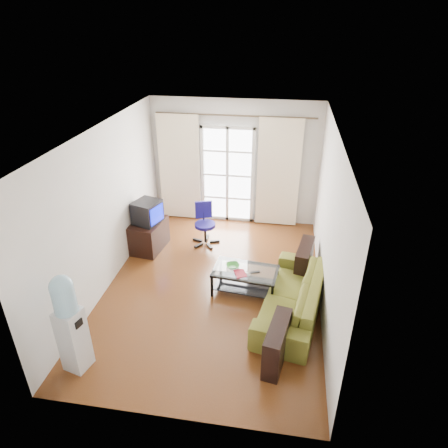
# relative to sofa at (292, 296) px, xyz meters

# --- Properties ---
(floor) EXTENTS (5.20, 5.20, 0.00)m
(floor) POSITION_rel_sofa_xyz_m (-1.34, 0.46, -0.31)
(floor) COLOR brown
(floor) RESTS_ON ground
(ceiling) EXTENTS (5.20, 5.20, 0.00)m
(ceiling) POSITION_rel_sofa_xyz_m (-1.34, 0.46, 2.39)
(ceiling) COLOR white
(ceiling) RESTS_ON wall_back
(wall_back) EXTENTS (3.60, 0.02, 2.70)m
(wall_back) POSITION_rel_sofa_xyz_m (-1.34, 3.06, 1.04)
(wall_back) COLOR silver
(wall_back) RESTS_ON floor
(wall_front) EXTENTS (3.60, 0.02, 2.70)m
(wall_front) POSITION_rel_sofa_xyz_m (-1.34, -2.14, 1.04)
(wall_front) COLOR silver
(wall_front) RESTS_ON floor
(wall_left) EXTENTS (0.02, 5.20, 2.70)m
(wall_left) POSITION_rel_sofa_xyz_m (-3.14, 0.46, 1.04)
(wall_left) COLOR silver
(wall_left) RESTS_ON floor
(wall_right) EXTENTS (0.02, 5.20, 2.70)m
(wall_right) POSITION_rel_sofa_xyz_m (0.46, 0.46, 1.04)
(wall_right) COLOR silver
(wall_right) RESTS_ON floor
(french_door) EXTENTS (1.16, 0.06, 2.15)m
(french_door) POSITION_rel_sofa_xyz_m (-1.49, 3.01, 0.77)
(french_door) COLOR white
(french_door) RESTS_ON wall_back
(curtain_rod) EXTENTS (3.30, 0.04, 0.04)m
(curtain_rod) POSITION_rel_sofa_xyz_m (-1.34, 2.96, 2.07)
(curtain_rod) COLOR #4C3F2D
(curtain_rod) RESTS_ON wall_back
(curtain_left) EXTENTS (0.90, 0.07, 2.35)m
(curtain_left) POSITION_rel_sofa_xyz_m (-2.54, 2.94, 0.89)
(curtain_left) COLOR #F6E8C6
(curtain_left) RESTS_ON curtain_rod
(curtain_right) EXTENTS (0.90, 0.07, 2.35)m
(curtain_right) POSITION_rel_sofa_xyz_m (-0.39, 2.94, 0.89)
(curtain_right) COLOR #F6E8C6
(curtain_right) RESTS_ON curtain_rod
(radiator) EXTENTS (0.64, 0.12, 0.64)m
(radiator) POSITION_rel_sofa_xyz_m (-0.54, 2.96, 0.02)
(radiator) COLOR #97989A
(radiator) RESTS_ON floor
(sofa) EXTENTS (2.41, 1.58, 0.62)m
(sofa) POSITION_rel_sofa_xyz_m (0.00, 0.00, 0.00)
(sofa) COLOR brown
(sofa) RESTS_ON floor
(coffee_table) EXTENTS (1.12, 0.72, 0.43)m
(coffee_table) POSITION_rel_sofa_xyz_m (-0.79, 0.40, -0.03)
(coffee_table) COLOR silver
(coffee_table) RESTS_ON floor
(bowl) EXTENTS (0.37, 0.37, 0.06)m
(bowl) POSITION_rel_sofa_xyz_m (-1.01, 0.45, 0.15)
(bowl) COLOR green
(bowl) RESTS_ON coffee_table
(book) EXTENTS (0.35, 0.36, 0.02)m
(book) POSITION_rel_sofa_xyz_m (-0.94, 0.24, 0.13)
(book) COLOR maroon
(book) RESTS_ON coffee_table
(remote) EXTENTS (0.17, 0.09, 0.02)m
(remote) POSITION_rel_sofa_xyz_m (-0.62, 0.36, 0.13)
(remote) COLOR black
(remote) RESTS_ON coffee_table
(tv_stand) EXTENTS (0.64, 0.87, 0.59)m
(tv_stand) POSITION_rel_sofa_xyz_m (-2.84, 1.50, -0.01)
(tv_stand) COLOR black
(tv_stand) RESTS_ON floor
(crt_tv) EXTENTS (0.59, 0.60, 0.44)m
(crt_tv) POSITION_rel_sofa_xyz_m (-2.84, 1.50, 0.51)
(crt_tv) COLOR black
(crt_tv) RESTS_ON tv_stand
(task_chair) EXTENTS (0.75, 0.75, 0.86)m
(task_chair) POSITION_rel_sofa_xyz_m (-1.78, 1.89, -0.05)
(task_chair) COLOR black
(task_chair) RESTS_ON floor
(water_cooler) EXTENTS (0.36, 0.36, 1.46)m
(water_cooler) POSITION_rel_sofa_xyz_m (-2.80, -1.57, 0.45)
(water_cooler) COLOR silver
(water_cooler) RESTS_ON floor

